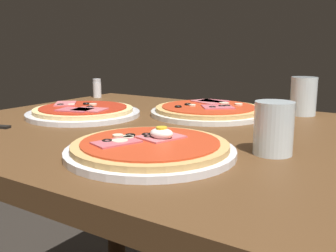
{
  "coord_description": "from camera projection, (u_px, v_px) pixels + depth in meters",
  "views": [
    {
      "loc": [
        0.47,
        -0.74,
        0.94
      ],
      "look_at": [
        0.05,
        -0.1,
        0.78
      ],
      "focal_mm": 42.22,
      "sensor_mm": 36.0,
      "label": 1
    }
  ],
  "objects": [
    {
      "name": "pizza_foreground",
      "position": [
        150.0,
        148.0,
        0.68
      ],
      "size": [
        0.3,
        0.3,
        0.05
      ],
      "color": "white",
      "rests_on": "dining_table"
    },
    {
      "name": "water_glass_near",
      "position": [
        273.0,
        132.0,
        0.68
      ],
      "size": [
        0.07,
        0.07,
        0.09
      ],
      "color": "silver",
      "rests_on": "dining_table"
    },
    {
      "name": "water_glass_far",
      "position": [
        303.0,
        99.0,
        1.07
      ],
      "size": [
        0.07,
        0.07,
        0.1
      ],
      "color": "silver",
      "rests_on": "dining_table"
    },
    {
      "name": "pizza_across_right",
      "position": [
        208.0,
        111.0,
        1.07
      ],
      "size": [
        0.31,
        0.31,
        0.03
      ],
      "color": "white",
      "rests_on": "dining_table"
    },
    {
      "name": "pizza_across_left",
      "position": [
        82.0,
        112.0,
        1.05
      ],
      "size": [
        0.3,
        0.3,
        0.03
      ],
      "color": "white",
      "rests_on": "dining_table"
    },
    {
      "name": "dining_table",
      "position": [
        175.0,
        179.0,
        0.92
      ],
      "size": [
        1.13,
        0.84,
        0.75
      ],
      "color": "brown",
      "rests_on": "ground"
    },
    {
      "name": "salt_shaker",
      "position": [
        97.0,
        88.0,
        1.42
      ],
      "size": [
        0.03,
        0.03,
        0.07
      ],
      "color": "white",
      "rests_on": "dining_table"
    }
  ]
}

